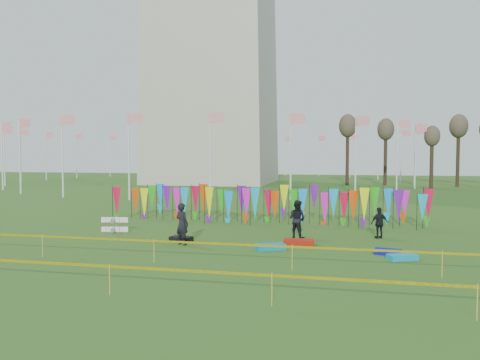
% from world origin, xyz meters
% --- Properties ---
extents(ground, '(160.00, 160.00, 0.00)m').
position_xyz_m(ground, '(0.00, 0.00, 0.00)').
color(ground, '#2E5116').
rests_on(ground, ground).
extents(flagpole_ring, '(57.40, 56.16, 8.00)m').
position_xyz_m(flagpole_ring, '(-14.00, 48.00, 4.00)').
color(flagpole_ring, silver).
rests_on(flagpole_ring, ground).
extents(banner_row, '(18.64, 0.64, 2.10)m').
position_xyz_m(banner_row, '(0.28, 8.34, 1.22)').
color(banner_row, black).
rests_on(banner_row, ground).
extents(caution_tape_near, '(26.00, 0.02, 0.90)m').
position_xyz_m(caution_tape_near, '(-0.22, -2.43, 0.78)').
color(caution_tape_near, '#FFE605').
rests_on(caution_tape_near, ground).
extents(caution_tape_far, '(26.00, 0.02, 0.90)m').
position_xyz_m(caution_tape_far, '(-0.22, -6.42, 0.78)').
color(caution_tape_far, '#FFE605').
rests_on(caution_tape_far, ground).
extents(box_kite, '(0.71, 0.71, 0.79)m').
position_xyz_m(box_kite, '(-6.91, 3.65, 0.39)').
color(box_kite, red).
rests_on(box_kite, ground).
extents(person_left, '(0.83, 0.74, 1.87)m').
position_xyz_m(person_left, '(-2.32, 1.17, 0.94)').
color(person_left, black).
rests_on(person_left, ground).
extents(person_mid, '(1.04, 0.87, 1.83)m').
position_xyz_m(person_mid, '(2.51, 4.04, 0.91)').
color(person_mid, black).
rests_on(person_mid, ground).
extents(person_right, '(1.01, 0.84, 1.50)m').
position_xyz_m(person_right, '(6.39, 4.70, 0.75)').
color(person_right, black).
rests_on(person_right, ground).
extents(kite_bag_turquoise, '(1.36, 1.14, 0.24)m').
position_xyz_m(kite_bag_turquoise, '(1.70, 0.91, 0.12)').
color(kite_bag_turquoise, '#0B86B0').
rests_on(kite_bag_turquoise, ground).
extents(kite_bag_blue, '(1.12, 0.74, 0.22)m').
position_xyz_m(kite_bag_blue, '(6.46, 1.00, 0.11)').
color(kite_bag_blue, '#0A0EA9').
rests_on(kite_bag_blue, ground).
extents(kite_bag_red, '(1.39, 0.71, 0.25)m').
position_xyz_m(kite_bag_red, '(2.77, 2.23, 0.12)').
color(kite_bag_red, '#AB1B0B').
rests_on(kite_bag_red, ground).
extents(kite_bag_black, '(1.10, 0.79, 0.23)m').
position_xyz_m(kite_bag_black, '(-2.64, 1.90, 0.12)').
color(kite_bag_black, black).
rests_on(kite_bag_black, ground).
extents(kite_bag_teal, '(1.21, 0.92, 0.21)m').
position_xyz_m(kite_bag_teal, '(6.91, 0.09, 0.10)').
color(kite_bag_teal, '#0E97C7').
rests_on(kite_bag_teal, ground).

